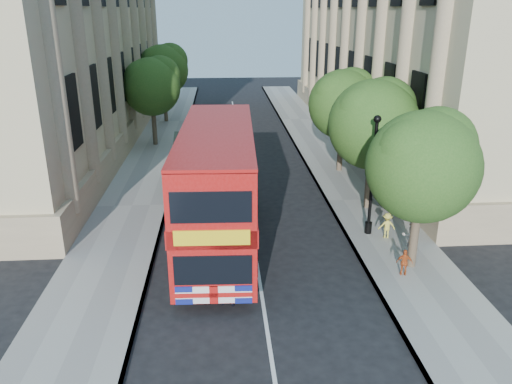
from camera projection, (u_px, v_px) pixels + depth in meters
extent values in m
plane|color=black|center=(266.00, 320.00, 15.75)|extent=(120.00, 120.00, 0.00)
cube|color=gray|center=(360.00, 201.00, 25.48)|extent=(3.50, 80.00, 0.12)
cube|color=gray|center=(132.00, 206.00, 24.72)|extent=(3.50, 80.00, 0.12)
cube|color=#C3B588|center=(427.00, 13.00, 36.05)|extent=(12.00, 38.00, 18.00)
cube|color=#C3B588|center=(35.00, 13.00, 34.21)|extent=(12.00, 38.00, 18.00)
cylinder|color=#473828|center=(414.00, 234.00, 18.46)|extent=(0.32, 0.32, 2.86)
sphere|color=#27521B|center=(423.00, 167.00, 17.56)|extent=(4.00, 4.00, 4.00)
sphere|color=#27521B|center=(437.00, 146.00, 17.75)|extent=(2.80, 2.80, 2.80)
sphere|color=#27521B|center=(413.00, 155.00, 17.07)|extent=(2.60, 2.60, 2.60)
cylinder|color=#473828|center=(369.00, 180.00, 24.05)|extent=(0.32, 0.32, 2.99)
sphere|color=#27521B|center=(373.00, 125.00, 23.12)|extent=(4.20, 4.20, 4.20)
sphere|color=#27521B|center=(385.00, 108.00, 23.30)|extent=(2.94, 2.94, 2.94)
sphere|color=#27521B|center=(365.00, 115.00, 22.62)|extent=(2.73, 2.73, 2.73)
cylinder|color=#473828|center=(340.00, 149.00, 29.69)|extent=(0.32, 0.32, 2.90)
sphere|color=#27521B|center=(343.00, 104.00, 28.78)|extent=(4.00, 4.00, 4.00)
sphere|color=#27521B|center=(352.00, 92.00, 28.97)|extent=(2.80, 2.80, 2.80)
sphere|color=#27521B|center=(336.00, 96.00, 28.28)|extent=(2.60, 2.60, 2.60)
cylinder|color=#473828|center=(154.00, 125.00, 35.44)|extent=(0.32, 0.32, 2.99)
sphere|color=#27521B|center=(152.00, 87.00, 34.51)|extent=(4.00, 4.00, 4.00)
sphere|color=#27521B|center=(160.00, 76.00, 34.69)|extent=(2.80, 2.80, 2.80)
sphere|color=#27521B|center=(143.00, 79.00, 34.01)|extent=(2.60, 2.60, 2.60)
cylinder|color=#473828|center=(165.00, 104.00, 42.91)|extent=(0.32, 0.32, 3.17)
sphere|color=#27521B|center=(163.00, 70.00, 41.91)|extent=(4.20, 4.20, 4.20)
sphere|color=#27521B|center=(170.00, 61.00, 42.08)|extent=(2.94, 2.94, 2.94)
sphere|color=#27521B|center=(156.00, 63.00, 41.40)|extent=(2.73, 2.73, 2.73)
cylinder|color=black|center=(368.00, 227.00, 21.58)|extent=(0.30, 0.30, 0.50)
cylinder|color=black|center=(372.00, 178.00, 20.80)|extent=(0.14, 0.14, 5.00)
sphere|color=black|center=(377.00, 119.00, 19.94)|extent=(0.32, 0.32, 0.32)
cube|color=#A80D0B|center=(218.00, 185.00, 19.91)|extent=(3.10, 10.52, 4.34)
cube|color=black|center=(219.00, 207.00, 20.24)|extent=(3.13, 9.87, 0.99)
cube|color=black|center=(217.00, 158.00, 19.53)|extent=(3.13, 9.87, 0.99)
cube|color=yellow|center=(212.00, 238.00, 14.97)|extent=(2.31, 0.16, 0.49)
cylinder|color=black|center=(180.00, 278.00, 17.14)|extent=(0.34, 1.11, 1.10)
cylinder|color=black|center=(252.00, 277.00, 17.23)|extent=(0.34, 1.11, 1.10)
cylinder|color=black|center=(196.00, 203.00, 23.84)|extent=(0.34, 1.11, 1.10)
cylinder|color=black|center=(247.00, 202.00, 23.93)|extent=(0.34, 1.11, 1.10)
cube|color=black|center=(192.00, 172.00, 26.01)|extent=(1.97, 1.80, 1.97)
cube|color=black|center=(192.00, 172.00, 25.18)|extent=(1.69, 0.20, 0.66)
cube|color=black|center=(192.00, 158.00, 27.87)|extent=(2.05, 3.11, 2.35)
cube|color=black|center=(193.00, 180.00, 27.73)|extent=(1.94, 4.60, 0.23)
cylinder|color=black|center=(177.00, 189.00, 26.13)|extent=(0.25, 0.76, 0.75)
cylinder|color=black|center=(209.00, 188.00, 26.33)|extent=(0.25, 0.76, 0.75)
cylinder|color=black|center=(178.00, 172.00, 29.02)|extent=(0.25, 0.76, 0.75)
cylinder|color=black|center=(207.00, 170.00, 29.22)|extent=(0.25, 0.76, 0.75)
imported|color=black|center=(227.00, 280.00, 16.29)|extent=(0.78, 0.60, 1.89)
imported|color=beige|center=(410.00, 235.00, 19.66)|extent=(0.81, 0.67, 1.54)
imported|color=#C15222|center=(405.00, 263.00, 18.06)|extent=(0.63, 0.37, 1.01)
imported|color=#CFC746|center=(387.00, 225.00, 21.03)|extent=(0.74, 0.46, 1.11)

